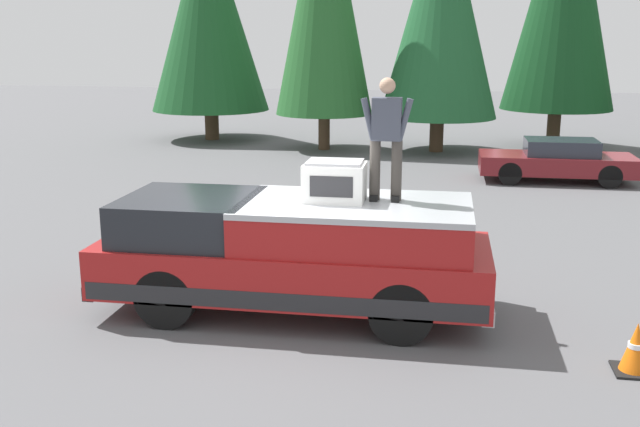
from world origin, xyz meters
name	(u,v)px	position (x,y,z in m)	size (l,w,h in m)	color
ground_plane	(285,315)	(0.00, 0.00, 0.00)	(90.00, 90.00, 0.00)	#565659
pickup_truck	(294,253)	(0.18, -0.10, 0.87)	(2.01, 5.54, 1.65)	maroon
compressor_unit	(335,181)	(0.26, -0.67, 1.93)	(0.65, 0.84, 0.56)	white
person_on_truck_bed	(386,136)	(0.42, -1.36, 2.55)	(0.29, 0.72, 1.69)	#423D38
parked_car_maroon	(557,161)	(10.91, -5.21, 0.58)	(1.64, 4.10, 1.16)	maroon
traffic_cone	(636,349)	(-1.08, -4.47, 0.29)	(0.47, 0.47, 0.62)	black
conifer_center_left	(441,5)	(15.80, -1.88, 4.87)	(3.95, 3.95, 8.57)	#4C3826
conifer_right	(208,11)	(17.41, 6.69, 4.77)	(4.42, 4.42, 8.42)	#4C3826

